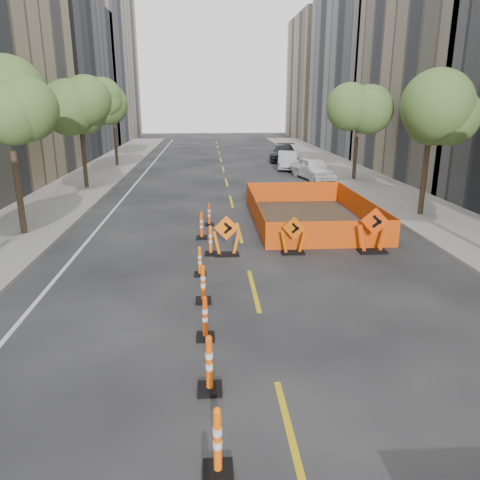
{
  "coord_description": "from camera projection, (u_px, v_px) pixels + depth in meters",
  "views": [
    {
      "loc": [
        -1.24,
        -8.09,
        5.09
      ],
      "look_at": [
        -0.3,
        5.23,
        1.1
      ],
      "focal_mm": 35.0,
      "sensor_mm": 36.0,
      "label": 1
    }
  ],
  "objects": [
    {
      "name": "chevron_sign_center",
      "position": [
        294.0,
        235.0,
        16.01
      ],
      "size": [
        1.02,
        0.83,
        1.32
      ],
      "primitive_type": null,
      "rotation": [
        0.0,
        0.0,
        -0.4
      ],
      "color": "#D65809",
      "rests_on": "ground"
    },
    {
      "name": "tree_l_c",
      "position": [
        80.0,
        111.0,
        26.53
      ],
      "size": [
        2.8,
        2.8,
        5.95
      ],
      "color": "#382B1E",
      "rests_on": "ground"
    },
    {
      "name": "sidewalk_right",
      "position": [
        433.0,
        215.0,
        21.33
      ],
      "size": [
        4.0,
        90.0,
        0.15
      ],
      "primitive_type": "cube",
      "color": "gray",
      "rests_on": "ground"
    },
    {
      "name": "tree_l_b",
      "position": [
        9.0,
        117.0,
        16.97
      ],
      "size": [
        2.8,
        2.8,
        5.95
      ],
      "color": "#382B1E",
      "rests_on": "ground"
    },
    {
      "name": "channelizer_6",
      "position": [
        210.0,
        240.0,
        15.95
      ],
      "size": [
        0.41,
        0.41,
        1.04
      ],
      "primitive_type": null,
      "color": "#FF640A",
      "rests_on": "ground"
    },
    {
      "name": "channelizer_2",
      "position": [
        209.0,
        364.0,
        8.37
      ],
      "size": [
        0.45,
        0.45,
        1.13
      ],
      "primitive_type": null,
      "color": "#E95209",
      "rests_on": "ground"
    },
    {
      "name": "tree_l_d",
      "position": [
        113.0,
        108.0,
        36.08
      ],
      "size": [
        2.8,
        2.8,
        5.95
      ],
      "color": "#382B1E",
      "rests_on": "ground"
    },
    {
      "name": "safety_fence",
      "position": [
        309.0,
        209.0,
        20.49
      ],
      "size": [
        4.81,
        8.17,
        1.02
      ],
      "primitive_type": null,
      "rotation": [
        0.0,
        0.0,
        -0.0
      ],
      "color": "#E15E0B",
      "rests_on": "ground"
    },
    {
      "name": "bld_left_e",
      "position": [
        79.0,
        59.0,
        58.4
      ],
      "size": [
        12.0,
        20.0,
        20.0
      ],
      "primitive_type": "cube",
      "color": "gray",
      "rests_on": "ground"
    },
    {
      "name": "channelizer_7",
      "position": [
        202.0,
        225.0,
        17.82
      ],
      "size": [
        0.41,
        0.41,
        1.05
      ],
      "primitive_type": null,
      "color": "#FC430A",
      "rests_on": "ground"
    },
    {
      "name": "sidewalk_left",
      "position": [
        28.0,
        222.0,
        20.12
      ],
      "size": [
        4.0,
        90.0,
        0.15
      ],
      "primitive_type": "cube",
      "color": "gray",
      "rests_on": "ground"
    },
    {
      "name": "bld_right_e",
      "position": [
        338.0,
        78.0,
        64.13
      ],
      "size": [
        12.0,
        14.0,
        16.0
      ],
      "primitive_type": "cube",
      "color": "tan",
      "rests_on": "ground"
    },
    {
      "name": "parked_car_far",
      "position": [
        283.0,
        153.0,
        40.8
      ],
      "size": [
        3.06,
        5.15,
        1.4
      ],
      "primitive_type": "imported",
      "rotation": [
        0.0,
        0.0,
        -0.24
      ],
      "color": "black",
      "rests_on": "ground"
    },
    {
      "name": "tree_r_b",
      "position": [
        431.0,
        114.0,
        20.01
      ],
      "size": [
        2.8,
        2.8,
        5.95
      ],
      "color": "#382B1E",
      "rests_on": "ground"
    },
    {
      "name": "chevron_sign_left",
      "position": [
        226.0,
        236.0,
        15.83
      ],
      "size": [
        0.96,
        0.61,
        1.4
      ],
      "primitive_type": null,
      "rotation": [
        0.0,
        0.0,
        -0.05
      ],
      "color": "#FF680A",
      "rests_on": "ground"
    },
    {
      "name": "channelizer_8",
      "position": [
        209.0,
        214.0,
        19.74
      ],
      "size": [
        0.37,
        0.37,
        0.95
      ],
      "primitive_type": null,
      "color": "#F9400A",
      "rests_on": "ground"
    },
    {
      "name": "parked_car_mid",
      "position": [
        288.0,
        160.0,
        35.94
      ],
      "size": [
        2.08,
        4.28,
        1.35
      ],
      "primitive_type": "imported",
      "rotation": [
        0.0,
        0.0,
        -0.16
      ],
      "color": "#A6A7AC",
      "rests_on": "ground"
    },
    {
      "name": "channelizer_4",
      "position": [
        203.0,
        284.0,
        12.16
      ],
      "size": [
        0.41,
        0.41,
        1.04
      ],
      "primitive_type": null,
      "color": "#F44F0A",
      "rests_on": "ground"
    },
    {
      "name": "channelizer_5",
      "position": [
        200.0,
        261.0,
        14.05
      ],
      "size": [
        0.36,
        0.36,
        0.92
      ],
      "primitive_type": null,
      "color": "#FF680A",
      "rests_on": "ground"
    },
    {
      "name": "ground_plane",
      "position": [
        273.0,
        368.0,
        9.27
      ],
      "size": [
        140.0,
        140.0,
        0.0
      ],
      "primitive_type": "plane",
      "color": "black"
    },
    {
      "name": "channelizer_3",
      "position": [
        205.0,
        318.0,
        10.27
      ],
      "size": [
        0.41,
        0.41,
        1.03
      ],
      "primitive_type": null,
      "color": "#D73D09",
      "rests_on": "ground"
    },
    {
      "name": "bld_right_d",
      "position": [
        390.0,
        48.0,
        45.97
      ],
      "size": [
        12.0,
        18.0,
        20.0
      ],
      "primitive_type": "cube",
      "color": "gray",
      "rests_on": "ground"
    },
    {
      "name": "chevron_sign_right",
      "position": [
        374.0,
        230.0,
        16.1
      ],
      "size": [
        1.24,
        1.03,
        1.61
      ],
      "primitive_type": null,
      "rotation": [
        0.0,
        0.0,
        -0.43
      ],
      "color": "#EC3F09",
      "rests_on": "ground"
    },
    {
      "name": "bld_right_c",
      "position": [
        479.0,
        71.0,
        31.16
      ],
      "size": [
        12.0,
        16.0,
        14.0
      ],
      "primitive_type": "cube",
      "color": "gray",
      "rests_on": "ground"
    },
    {
      "name": "parked_car_near",
      "position": [
        313.0,
        168.0,
        31.41
      ],
      "size": [
        2.66,
        4.57,
        1.46
      ],
      "primitive_type": "imported",
      "rotation": [
        0.0,
        0.0,
        0.23
      ],
      "color": "white",
      "rests_on": "ground"
    },
    {
      "name": "bld_left_d",
      "position": [
        36.0,
        79.0,
        43.59
      ],
      "size": [
        12.0,
        16.0,
        14.0
      ],
      "primitive_type": "cube",
      "color": "#4C4C51",
      "rests_on": "ground"
    },
    {
      "name": "channelizer_1",
      "position": [
        218.0,
        441.0,
        6.49
      ],
      "size": [
        0.43,
        0.43,
        1.1
      ],
      "primitive_type": null,
      "color": "#FF5F0A",
      "rests_on": "ground"
    },
    {
      "name": "tree_r_c",
      "position": [
        358.0,
        110.0,
        29.57
      ],
      "size": [
        2.8,
        2.8,
        5.95
      ],
      "color": "#382B1E",
      "rests_on": "ground"
    }
  ]
}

